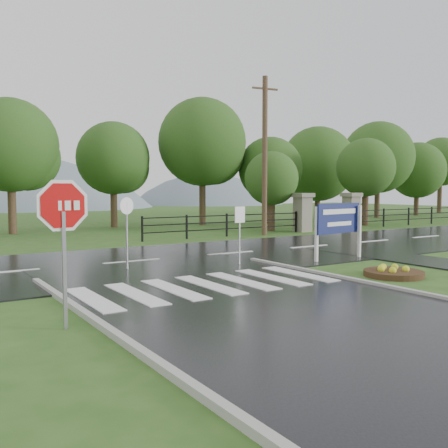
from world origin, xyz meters
TOP-DOWN VIEW (x-y plane):
  - ground at (0.00, 0.00)m, footprint 120.00×120.00m
  - main_road at (0.00, 10.00)m, footprint 90.00×8.00m
  - walkway at (8.50, 4.00)m, footprint 2.20×11.00m
  - crosswalk at (0.00, 5.00)m, footprint 6.50×2.80m
  - pillar_west at (13.00, 16.00)m, footprint 1.00×1.00m
  - pillar_east at (17.00, 16.00)m, footprint 1.00×1.00m
  - fence_west at (7.75, 16.00)m, footprint 9.58×0.08m
  - treeline at (1.00, 24.00)m, footprint 83.20×5.20m
  - stop_sign at (-4.10, 3.13)m, footprint 1.25×0.12m
  - estate_billboard at (6.23, 6.60)m, footprint 2.26×0.34m
  - flower_bed at (5.20, 3.46)m, footprint 1.66×1.66m
  - reg_sign_small at (2.66, 7.47)m, footprint 0.42×0.08m
  - reg_sign_round at (-0.73, 8.61)m, footprint 0.50×0.18m
  - utility_pole_east at (9.83, 15.50)m, footprint 1.49×0.33m
  - entrance_tree_left at (11.88, 17.50)m, footprint 3.18×3.18m
  - entrance_tree_right at (19.97, 17.50)m, footprint 3.94×3.94m

SIDE VIEW (x-z plane):
  - ground at x=0.00m, z-range 0.00..0.00m
  - main_road at x=0.00m, z-range -0.02..0.02m
  - walkway at x=8.50m, z-range -0.02..0.02m
  - treeline at x=1.00m, z-range -5.00..5.00m
  - crosswalk at x=0.00m, z-range 0.05..0.07m
  - flower_bed at x=5.20m, z-range -0.04..0.29m
  - fence_west at x=7.75m, z-range 0.12..1.32m
  - pillar_west at x=13.00m, z-range 0.06..2.30m
  - pillar_east at x=17.00m, z-range 0.06..2.30m
  - estate_billboard at x=6.23m, z-range 0.37..2.36m
  - reg_sign_small at x=2.66m, z-range 0.42..2.34m
  - reg_sign_round at x=-0.73m, z-range 0.30..2.52m
  - stop_sign at x=-4.10m, z-range 0.54..3.36m
  - entrance_tree_left at x=11.88m, z-range 0.73..5.42m
  - entrance_tree_right at x=19.97m, z-range 0.95..6.84m
  - utility_pole_east at x=9.83m, z-range 0.07..8.46m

